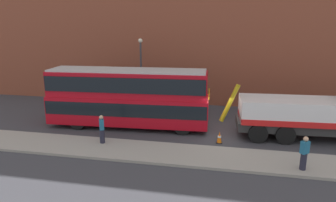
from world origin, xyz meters
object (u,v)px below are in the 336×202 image
at_px(pedestrian_bystander, 304,154).
at_px(traffic_cone_near_bus, 219,138).
at_px(recovery_tow_truck, 320,112).
at_px(street_lamp, 141,67).
at_px(pedestrian_onlooker, 102,129).
at_px(double_decker_bus, 128,96).

relative_size(pedestrian_bystander, traffic_cone_near_bus, 2.38).
height_order(recovery_tow_truck, street_lamp, street_lamp).
relative_size(recovery_tow_truck, pedestrian_onlooker, 5.97).
distance_m(double_decker_bus, street_lamp, 5.51).
distance_m(double_decker_bus, pedestrian_onlooker, 3.77).
distance_m(pedestrian_onlooker, street_lamp, 9.20).
relative_size(double_decker_bus, traffic_cone_near_bus, 15.48).
height_order(pedestrian_bystander, traffic_cone_near_bus, pedestrian_bystander).
relative_size(double_decker_bus, pedestrian_bystander, 6.52).
height_order(recovery_tow_truck, double_decker_bus, double_decker_bus).
bearing_deg(traffic_cone_near_bus, pedestrian_onlooker, -165.90).
relative_size(traffic_cone_near_bus, street_lamp, 0.12).
distance_m(pedestrian_bystander, street_lamp, 15.23).
bearing_deg(pedestrian_bystander, traffic_cone_near_bus, 13.86).
relative_size(pedestrian_onlooker, traffic_cone_near_bus, 2.38).
height_order(double_decker_bus, pedestrian_bystander, double_decker_bus).
relative_size(pedestrian_onlooker, pedestrian_bystander, 1.00).
relative_size(double_decker_bus, street_lamp, 1.91).
bearing_deg(double_decker_bus, traffic_cone_near_bus, -19.03).
bearing_deg(street_lamp, pedestrian_onlooker, -89.28).
bearing_deg(pedestrian_onlooker, pedestrian_bystander, -33.82).
xyz_separation_m(pedestrian_onlooker, pedestrian_bystander, (10.95, -1.31, 0.00)).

